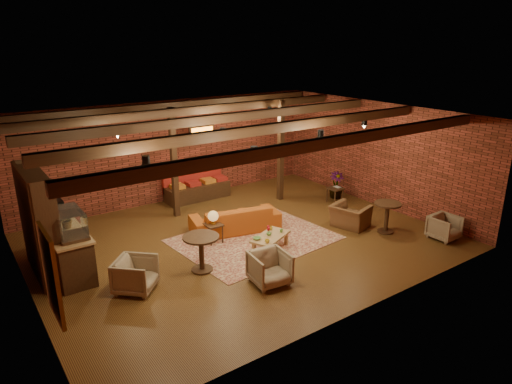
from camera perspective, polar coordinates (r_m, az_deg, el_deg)
floor at (r=11.92m, az=-1.76°, el=-6.09°), size 10.00×10.00×0.00m
ceiling at (r=10.97m, az=-1.93°, el=9.27°), size 10.00×8.00×0.02m
wall_back at (r=14.74m, az=-10.43°, el=5.05°), size 10.00×0.02×3.20m
wall_front at (r=8.49m, az=13.19°, el=-5.37°), size 10.00×0.02×3.20m
wall_left at (r=9.73m, az=-27.37°, el=-3.91°), size 0.02×8.00×3.20m
wall_right at (r=14.59m, az=14.87°, el=4.59°), size 0.02×8.00×3.20m
ceiling_beams at (r=10.99m, az=-1.92°, el=8.65°), size 9.80×6.40×0.22m
ceiling_pipe at (r=12.38m, az=-6.01°, el=8.61°), size 9.60×0.12×0.12m
post_left at (r=13.26m, az=-10.21°, el=3.55°), size 0.16×0.16×3.20m
post_right at (r=14.49m, az=3.11°, el=5.10°), size 0.16×0.16×3.20m
service_counter at (r=11.06m, az=-22.97°, el=-5.17°), size 0.80×2.50×1.60m
plant_counter at (r=11.11m, az=-22.97°, el=-2.72°), size 0.35×0.39×0.30m
shelving_hutch at (r=10.95m, az=-25.38°, el=-3.48°), size 0.52×2.00×2.40m
chalkboard_menu at (r=7.63m, az=-24.18°, el=-9.44°), size 0.08×0.96×1.46m
banquette at (r=14.89m, az=-7.37°, el=0.95°), size 2.10×0.70×1.00m
service_sign at (r=14.05m, az=-6.81°, el=7.70°), size 0.86×0.06×0.30m
ceiling_spotlights at (r=11.03m, az=-1.91°, el=7.53°), size 6.40×4.40×0.28m
rug at (r=11.99m, az=-0.20°, el=-5.90°), size 4.10×3.27×0.01m
sofa at (r=12.41m, az=-2.63°, el=-3.32°), size 2.54×1.45×0.70m
coffee_table at (r=11.28m, az=1.76°, el=-5.68°), size 1.24×0.96×0.63m
side_table_lamp at (r=11.61m, az=-5.37°, el=-3.33°), size 0.42×0.42×0.86m
round_table_left at (r=10.29m, az=-6.86°, el=-6.89°), size 0.81×0.81×0.85m
armchair_a at (r=9.85m, az=-14.85°, el=-9.80°), size 1.05×1.05×0.79m
armchair_b at (r=9.80m, az=1.73°, el=-9.31°), size 0.85×0.80×0.79m
armchair_right at (r=12.89m, az=11.70°, el=-2.50°), size 0.87×1.10×0.85m
side_table_book at (r=14.68m, az=9.89°, el=0.38°), size 0.45×0.45×0.52m
round_table_right at (r=12.70m, az=16.07°, el=-2.51°), size 0.72×0.72×0.84m
armchair_far at (r=12.87m, az=22.51°, el=-3.97°), size 0.70×0.66×0.70m
plant_tall at (r=14.92m, az=10.19°, el=4.01°), size 1.87×1.87×2.59m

